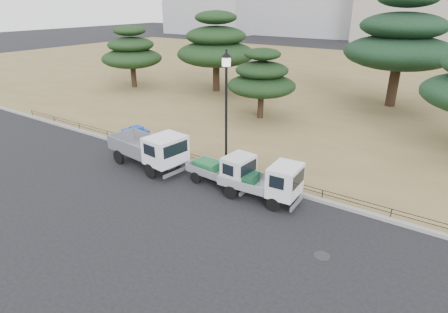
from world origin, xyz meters
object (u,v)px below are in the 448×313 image
Objects in this scene: street_lamp at (226,93)px; tarp_pile at (136,135)px; truck_kei_rear at (266,181)px; truck_large at (150,148)px; truck_kei_front at (225,169)px.

tarp_pile is (-7.32, 0.39, -3.77)m from street_lamp.
truck_large is at bearing 179.21° from truck_kei_rear.
truck_kei_front is 0.94× the size of truck_kei_rear.
street_lamp is (-3.26, 1.59, 3.37)m from truck_kei_rear.
tarp_pile is (-3.59, 2.28, -0.61)m from truck_large.
truck_kei_front is 2.06× the size of tarp_pile.
truck_large is 1.42× the size of truck_kei_front.
truck_kei_rear reaches higher than tarp_pile.
truck_kei_rear is (6.99, 0.30, -0.21)m from truck_large.
truck_large is 4.29m from tarp_pile.
street_lamp is (-0.91, 1.46, 3.43)m from truck_kei_front.
truck_kei_rear is at bearing -25.94° from street_lamp.
street_lamp is at bearing 126.21° from truck_kei_front.
truck_kei_rear is at bearing 9.38° from truck_large.
tarp_pile is (-8.23, 1.85, -0.34)m from truck_kei_front.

